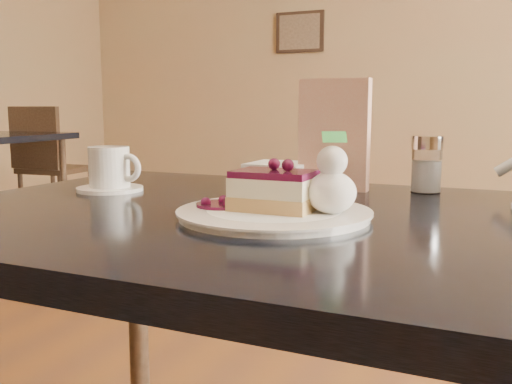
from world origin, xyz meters
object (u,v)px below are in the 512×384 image
at_px(dessert_plate, 274,214).
at_px(cheesecake_slice, 274,191).
at_px(main_table, 286,261).
at_px(coffee_set, 110,171).

relative_size(dessert_plate, cheesecake_slice, 2.34).
bearing_deg(main_table, coffee_set, 169.00).
distance_m(main_table, coffee_set, 0.44).
height_order(dessert_plate, coffee_set, coffee_set).
bearing_deg(main_table, cheesecake_slice, -90.00).
distance_m(main_table, dessert_plate, 0.10).
height_order(cheesecake_slice, coffee_set, coffee_set).
height_order(main_table, dessert_plate, dessert_plate).
relative_size(cheesecake_slice, coffee_set, 0.87).
distance_m(dessert_plate, coffee_set, 0.44).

